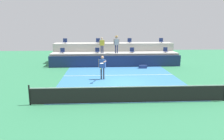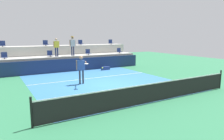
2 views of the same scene
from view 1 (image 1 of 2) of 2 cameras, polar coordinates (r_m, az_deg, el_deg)
The scene contains 20 objects.
ground_plane at distance 15.45m, azimuth 2.59°, elevation -3.44°, with size 40.00×40.00×0.00m, color #2D754C.
court_inner_paint at distance 16.41m, azimuth 2.24°, elevation -2.51°, with size 9.00×10.00×0.01m, color teal.
court_service_line at distance 17.76m, azimuth 1.81°, elevation -1.37°, with size 9.00×0.06×0.00m, color white.
tennis_net at distance 11.51m, azimuth 4.66°, elevation -6.32°, with size 10.48×0.08×1.07m.
sponsor_backboard at distance 21.17m, azimuth 0.95°, elevation 2.30°, with size 13.00×0.16×1.10m, color navy.
seating_tier_lower at distance 22.44m, azimuth 0.71°, elevation 3.05°, with size 13.00×1.80×1.25m, color #ADAAA3.
seating_tier_upper at distance 24.16m, azimuth 0.41°, elevation 4.71°, with size 13.00×1.80×2.10m, color #ADAAA3.
stadium_chair_lower_far_left at distance 22.53m, azimuth -13.00°, elevation 4.93°, with size 0.44×0.40×0.52m.
stadium_chair_lower_left at distance 22.21m, azimuth -3.92°, elevation 5.12°, with size 0.44×0.40×0.52m.
stadium_chair_lower_right at distance 22.46m, azimuth 5.35°, elevation 5.17°, with size 0.44×0.40×0.52m.
stadium_chair_lower_far_right at distance 23.25m, azimuth 14.00°, elevation 5.10°, with size 0.44×0.40×0.52m.
stadium_chair_upper_far_left at distance 24.21m, azimuth -12.34°, elevation 7.46°, with size 0.44×0.40×0.52m.
stadium_chair_upper_left at distance 23.92m, azimuth -3.74°, elevation 7.65°, with size 0.44×0.40×0.52m.
stadium_chair_upper_right at distance 24.15m, azimuth 4.69°, elevation 7.68°, with size 0.44×0.40×0.52m.
stadium_chair_upper_far_right at distance 24.89m, azimuth 12.92°, elevation 7.55°, with size 0.44×0.40×0.52m.
tennis_player at distance 16.21m, azimuth -2.57°, elevation 1.34°, with size 0.60×1.34×1.80m.
spectator_in_grey at distance 21.75m, azimuth -2.67°, elevation 6.92°, with size 0.57×0.25×1.59m.
spectator_with_hat at distance 21.80m, azimuth 1.18°, elevation 7.31°, with size 0.60×0.47×1.76m.
tennis_ball at distance 13.05m, azimuth -3.06°, elevation 0.34°, with size 0.07×0.07×0.07m.
equipment_bag at distance 20.75m, azimuth 8.17°, elevation 0.86°, with size 0.76×0.28×0.30m, color navy.
Camera 1 is at (-1.55, -14.82, 4.10)m, focal length 34.52 mm.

